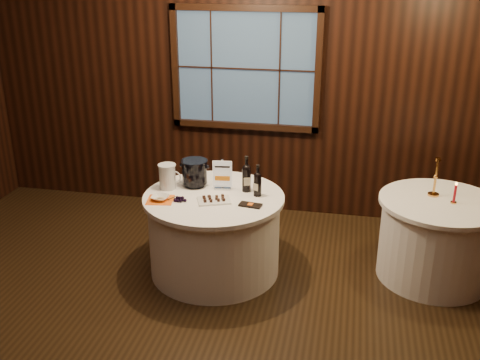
% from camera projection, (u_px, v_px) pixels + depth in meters
% --- Properties ---
extents(ground, '(6.00, 6.00, 0.00)m').
position_uv_depth(ground, '(185.00, 334.00, 4.43)').
color(ground, black).
rests_on(ground, ground).
extents(back_wall, '(6.00, 0.10, 3.00)m').
position_uv_depth(back_wall, '(246.00, 78.00, 6.12)').
color(back_wall, black).
rests_on(back_wall, ground).
extents(main_table, '(1.28, 1.28, 0.77)m').
position_uv_depth(main_table, '(214.00, 234.00, 5.20)').
color(main_table, white).
rests_on(main_table, ground).
extents(side_table, '(1.08, 1.08, 0.77)m').
position_uv_depth(side_table, '(436.00, 239.00, 5.10)').
color(side_table, white).
rests_on(side_table, ground).
extents(sign_stand, '(0.18, 0.10, 0.29)m').
position_uv_depth(sign_stand, '(222.00, 179.00, 5.17)').
color(sign_stand, '#AEAEB4').
rests_on(sign_stand, main_table).
extents(port_bottle_left, '(0.08, 0.09, 0.34)m').
position_uv_depth(port_bottle_left, '(246.00, 176.00, 5.11)').
color(port_bottle_left, black).
rests_on(port_bottle_left, main_table).
extents(port_bottle_right, '(0.07, 0.08, 0.29)m').
position_uv_depth(port_bottle_right, '(258.00, 182.00, 5.01)').
color(port_bottle_right, black).
rests_on(port_bottle_right, main_table).
extents(ice_bucket, '(0.25, 0.25, 0.25)m').
position_uv_depth(ice_bucket, '(195.00, 172.00, 5.23)').
color(ice_bucket, black).
rests_on(ice_bucket, main_table).
extents(chocolate_plate, '(0.33, 0.28, 0.04)m').
position_uv_depth(chocolate_plate, '(214.00, 200.00, 4.93)').
color(chocolate_plate, white).
rests_on(chocolate_plate, main_table).
extents(chocolate_box, '(0.21, 0.12, 0.02)m').
position_uv_depth(chocolate_box, '(250.00, 205.00, 4.85)').
color(chocolate_box, black).
rests_on(chocolate_box, main_table).
extents(grape_bunch, '(0.18, 0.07, 0.04)m').
position_uv_depth(grape_bunch, '(180.00, 199.00, 4.93)').
color(grape_bunch, black).
rests_on(grape_bunch, main_table).
extents(glass_pitcher, '(0.22, 0.17, 0.24)m').
position_uv_depth(glass_pitcher, '(168.00, 176.00, 5.18)').
color(glass_pitcher, silver).
rests_on(glass_pitcher, main_table).
extents(orange_napkin, '(0.26, 0.26, 0.00)m').
position_uv_depth(orange_napkin, '(160.00, 200.00, 4.97)').
color(orange_napkin, orange).
rests_on(orange_napkin, main_table).
extents(cracker_bowl, '(0.17, 0.17, 0.04)m').
position_uv_depth(cracker_bowl, '(160.00, 198.00, 4.96)').
color(cracker_bowl, white).
rests_on(cracker_bowl, orange_napkin).
extents(brass_candlestick, '(0.10, 0.10, 0.36)m').
position_uv_depth(brass_candlestick, '(435.00, 182.00, 5.02)').
color(brass_candlestick, '#C7883E').
rests_on(brass_candlestick, side_table).
extents(red_candle, '(0.05, 0.05, 0.19)m').
position_uv_depth(red_candle, '(455.00, 195.00, 4.88)').
color(red_candle, '#C7883E').
rests_on(red_candle, side_table).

